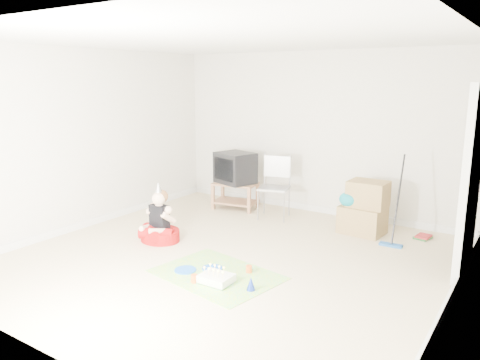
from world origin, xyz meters
The scene contains 16 objects.
ground centered at (0.00, 0.00, 0.00)m, with size 5.00×5.00×0.00m, color beige.
doorway_recess centered at (2.48, 1.20, 1.02)m, with size 0.02×0.90×2.05m, color black.
tv_stand centered at (-1.19, 1.91, 0.27)m, with size 0.79×0.57×0.45m.
crt_tv centered at (-1.19, 1.91, 0.71)m, with size 0.60×0.49×0.52m, color black.
folding_chair centered at (-0.37, 1.79, 0.49)m, with size 0.56×0.54×1.01m.
cardboard_boxes centered at (1.06, 1.84, 0.37)m, with size 0.63×0.50×0.76m.
floor_mop centered at (1.55, 1.52, 0.26)m, with size 0.30×0.40×1.18m.
book_pile centered at (1.85, 2.06, 0.03)m, with size 0.23×0.27×0.05m.
seated_woman centered at (-1.15, 0.01, 0.18)m, with size 0.60×0.60×0.82m.
party_mat centered at (0.17, -0.50, 0.00)m, with size 1.36×0.99×0.01m, color #FF3591.
birthday_cake centered at (0.30, -0.67, 0.05)m, with size 0.34×0.28×0.15m.
blue_plate_near centered at (0.04, -0.40, 0.01)m, with size 0.24×0.24×0.01m, color blue.
blue_plate_far centered at (-0.19, -0.61, 0.01)m, with size 0.25×0.25×0.01m, color blue.
orange_cup_near centered at (0.45, -0.25, 0.05)m, with size 0.07×0.07×0.08m, color #EC591A.
orange_cup_far centered at (0.10, -0.80, 0.05)m, with size 0.08×0.08×0.09m, color #EC591A.
blue_party_hat centered at (0.71, -0.62, 0.08)m, with size 0.10×0.10×0.14m, color #1632A0.
Camera 1 is at (3.10, -4.46, 2.16)m, focal length 35.00 mm.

